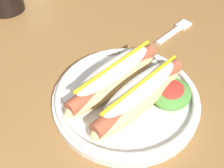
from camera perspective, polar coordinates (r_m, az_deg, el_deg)
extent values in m
cube|color=olive|center=(0.57, -16.60, -1.50)|extent=(1.12, 1.08, 0.04)
cylinder|color=olive|center=(1.30, -12.38, 8.53)|extent=(0.06, 0.06, 0.70)
cylinder|color=silver|center=(0.50, 2.86, -3.13)|extent=(0.26, 0.26, 0.02)
torus|color=silver|center=(0.49, 2.91, -2.22)|extent=(0.25, 0.25, 0.01)
ellipsoid|color=tan|center=(0.47, 5.70, -2.85)|extent=(0.23, 0.09, 0.04)
cylinder|color=#9E4C33|center=(0.46, 5.77, -2.21)|extent=(0.21, 0.06, 0.03)
ellipsoid|color=silver|center=(0.45, 5.94, -0.67)|extent=(0.17, 0.07, 0.02)
cylinder|color=yellow|center=(0.44, 6.04, 0.22)|extent=(0.18, 0.04, 0.01)
ellipsoid|color=tan|center=(0.49, 0.41, 0.85)|extent=(0.23, 0.09, 0.04)
cylinder|color=#9E4C33|center=(0.49, 0.42, 1.49)|extent=(0.21, 0.06, 0.03)
ellipsoid|color=silver|center=(0.47, 0.43, 3.05)|extent=(0.17, 0.07, 0.02)
cylinder|color=yellow|center=(0.47, 0.44, 3.94)|extent=(0.18, 0.04, 0.01)
ellipsoid|color=#4C8C38|center=(0.49, 12.18, -1.91)|extent=(0.08, 0.07, 0.02)
ellipsoid|color=red|center=(0.49, 12.36, -1.12)|extent=(0.05, 0.04, 0.01)
cube|color=silver|center=(0.66, 11.66, 9.82)|extent=(0.09, 0.03, 0.00)
cube|color=silver|center=(0.71, 14.56, 11.77)|extent=(0.04, 0.03, 0.00)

